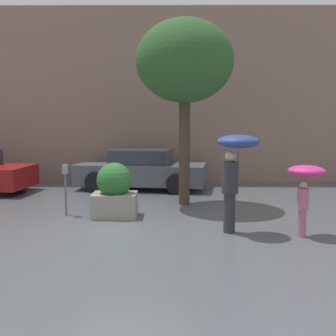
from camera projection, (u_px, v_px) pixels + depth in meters
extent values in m
plane|color=#51565B|center=(132.00, 229.00, 8.46)|extent=(40.00, 40.00, 0.00)
cube|color=#8C6B5B|center=(148.00, 96.00, 14.57)|extent=(18.00, 0.30, 6.00)
cube|color=gray|center=(115.00, 205.00, 9.51)|extent=(0.99, 0.76, 0.54)
sphere|color=#286028|center=(114.00, 180.00, 9.44)|extent=(0.79, 0.79, 0.79)
cylinder|color=#2D2D33|center=(229.00, 213.00, 8.15)|extent=(0.23, 0.23, 0.77)
cylinder|color=#2D2D33|center=(230.00, 178.00, 8.08)|extent=(0.32, 0.32, 0.61)
sphere|color=tan|center=(230.00, 156.00, 8.03)|extent=(0.21, 0.21, 0.21)
cylinder|color=#4C4C51|center=(238.00, 159.00, 8.02)|extent=(0.02, 0.02, 0.66)
ellipsoid|color=navy|center=(238.00, 141.00, 7.99)|extent=(0.81, 0.81, 0.26)
cylinder|color=#B76684|center=(302.00, 223.00, 7.87)|extent=(0.15, 0.15, 0.51)
cylinder|color=#B76684|center=(303.00, 199.00, 7.82)|extent=(0.21, 0.21, 0.40)
sphere|color=tan|center=(304.00, 185.00, 7.79)|extent=(0.14, 0.14, 0.14)
cylinder|color=#4C4C51|center=(306.00, 184.00, 7.86)|extent=(0.02, 0.02, 0.50)
ellipsoid|color=#E02D84|center=(306.00, 171.00, 7.83)|extent=(0.69, 0.69, 0.22)
cube|color=#4C5156|center=(142.00, 173.00, 13.37)|extent=(4.22, 2.33, 0.63)
cube|color=#2D333D|center=(142.00, 156.00, 13.31)|extent=(2.00, 1.75, 0.45)
cylinder|color=black|center=(96.00, 182.00, 12.71)|extent=(0.65, 0.31, 0.62)
cylinder|color=black|center=(112.00, 174.00, 14.44)|extent=(0.65, 0.31, 0.62)
cylinder|color=black|center=(177.00, 184.00, 12.33)|extent=(0.65, 0.31, 0.62)
cylinder|color=black|center=(184.00, 176.00, 14.07)|extent=(0.65, 0.31, 0.62)
cylinder|color=black|center=(16.00, 178.00, 13.47)|extent=(0.64, 0.28, 0.62)
cylinder|color=#423323|center=(184.00, 147.00, 10.72)|extent=(0.28, 0.28, 2.97)
ellipsoid|color=#2D5628|center=(185.00, 61.00, 10.47)|extent=(2.45, 2.45, 2.08)
cylinder|color=#595B60|center=(66.00, 194.00, 9.63)|extent=(0.05, 0.05, 0.96)
cylinder|color=gray|center=(65.00, 169.00, 9.56)|extent=(0.14, 0.14, 0.20)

